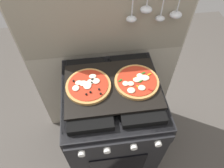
{
  "coord_description": "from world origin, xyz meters",
  "views": [
    {
      "loc": [
        -0.1,
        -0.73,
        1.84
      ],
      "look_at": [
        0.0,
        0.0,
        0.93
      ],
      "focal_mm": 33.06,
      "sensor_mm": 36.0,
      "label": 1
    }
  ],
  "objects_px": {
    "pizza_left": "(88,85)",
    "pizza_right": "(137,82)",
    "stove": "(112,124)",
    "baking_tray": "(112,86)"
  },
  "relations": [
    {
      "from": "pizza_left",
      "to": "pizza_right",
      "type": "height_order",
      "value": "pizza_left"
    },
    {
      "from": "pizza_left",
      "to": "pizza_right",
      "type": "xyz_separation_m",
      "value": [
        0.28,
        -0.01,
        -0.0
      ]
    },
    {
      "from": "pizza_right",
      "to": "pizza_left",
      "type": "bearing_deg",
      "value": 178.25
    },
    {
      "from": "stove",
      "to": "pizza_left",
      "type": "height_order",
      "value": "pizza_left"
    },
    {
      "from": "baking_tray",
      "to": "pizza_right",
      "type": "height_order",
      "value": "pizza_right"
    },
    {
      "from": "stove",
      "to": "baking_tray",
      "type": "xyz_separation_m",
      "value": [
        0.0,
        0.0,
        0.46
      ]
    },
    {
      "from": "baking_tray",
      "to": "pizza_left",
      "type": "relative_size",
      "value": 2.11
    },
    {
      "from": "pizza_left",
      "to": "pizza_right",
      "type": "relative_size",
      "value": 1.0
    },
    {
      "from": "stove",
      "to": "baking_tray",
      "type": "relative_size",
      "value": 1.67
    },
    {
      "from": "stove",
      "to": "pizza_right",
      "type": "bearing_deg",
      "value": -0.42
    }
  ]
}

